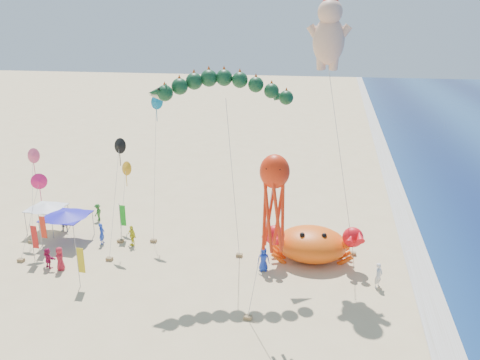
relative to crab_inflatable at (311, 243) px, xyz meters
name	(u,v)px	position (x,y,z in m)	size (l,w,h in m)	color
ground	(260,271)	(-3.64, -2.60, -1.45)	(320.00, 320.00, 0.00)	#D1B784
foam_strip	(426,288)	(8.36, -2.60, -1.44)	(320.00, 320.00, 0.00)	silver
crab_inflatable	(311,243)	(0.00, 0.00, 0.00)	(7.51, 5.34, 3.29)	#FF570D
dragon_kite	(223,92)	(-6.77, -1.02, 11.80)	(10.48, 5.83, 14.42)	#0E351B
cherub_kite	(329,32)	(0.38, 2.62, 15.86)	(4.37, 2.30, 19.77)	#E9B08E
octopus_kite	(274,196)	(-1.82, -9.40, 7.13)	(2.64, 1.52, 10.99)	red
canopy_blue	(66,214)	(-20.90, -0.69, 0.99)	(3.74, 3.74, 2.71)	gray
canopy_white	(46,206)	(-23.76, 0.74, 0.99)	(3.15, 3.15, 2.71)	gray
feather_flags	(71,235)	(-18.72, -3.61, 0.56)	(6.63, 8.39, 3.20)	gray
beachgoers	(124,241)	(-15.23, -1.63, -0.56)	(27.97, 10.67, 1.89)	#AB1B2C
small_kites	(95,160)	(-18.62, 0.99, 5.44)	(11.43, 9.44, 12.25)	#0E769F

